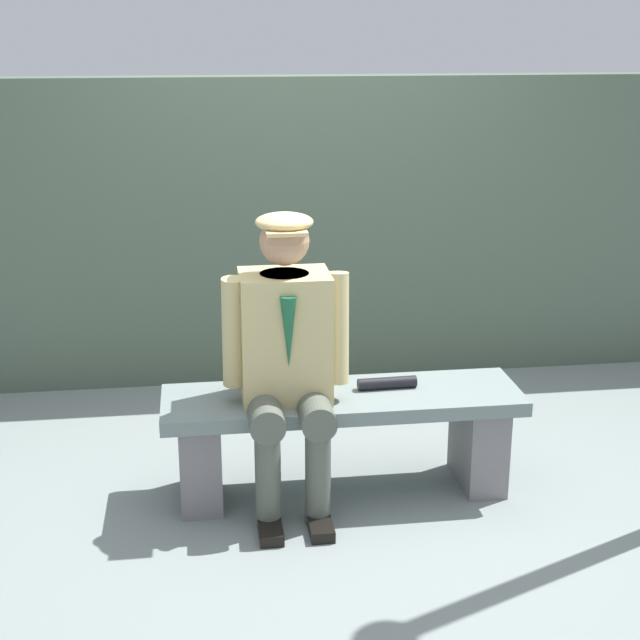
% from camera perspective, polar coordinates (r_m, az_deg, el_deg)
% --- Properties ---
extents(ground_plane, '(30.00, 30.00, 0.00)m').
position_cam_1_polar(ground_plane, '(4.36, 1.35, -10.41)').
color(ground_plane, gray).
extents(bench, '(1.61, 0.45, 0.48)m').
position_cam_1_polar(bench, '(4.22, 1.38, -6.62)').
color(bench, slate).
rests_on(bench, ground).
extents(seated_man, '(0.56, 0.60, 1.31)m').
position_cam_1_polar(seated_man, '(3.98, -2.07, -1.86)').
color(seated_man, tan).
rests_on(seated_man, ground).
extents(rolled_magazine, '(0.27, 0.06, 0.05)m').
position_cam_1_polar(rolled_magazine, '(4.21, 4.15, -3.88)').
color(rolled_magazine, black).
rests_on(rolled_magazine, bench).
extents(stadium_wall, '(12.00, 0.24, 1.78)m').
position_cam_1_polar(stadium_wall, '(5.51, -1.14, 5.51)').
color(stadium_wall, '#495848').
rests_on(stadium_wall, ground).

